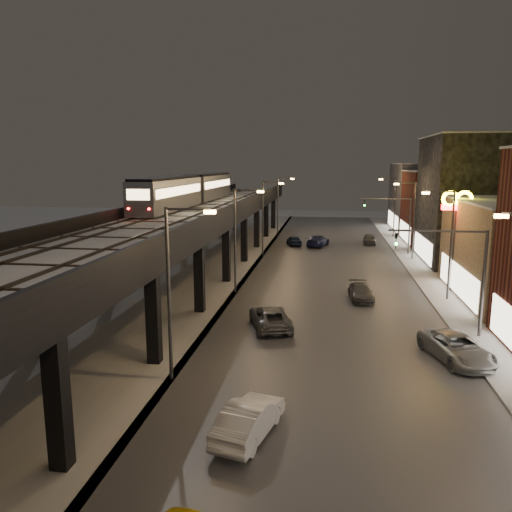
{
  "coord_description": "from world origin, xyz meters",
  "views": [
    {
      "loc": [
        7.19,
        -10.48,
        11.07
      ],
      "look_at": [
        2.44,
        21.95,
        5.0
      ],
      "focal_mm": 35.0,
      "sensor_mm": 36.0,
      "label": 1
    }
  ],
  "objects": [
    {
      "name": "streetlight_right_3",
      "position": [
        16.73,
        49.0,
        5.24
      ],
      "size": [
        2.56,
        0.28,
        9.0
      ],
      "color": "#38383A",
      "rests_on": "ground"
    },
    {
      "name": "streetlight_right_2",
      "position": [
        16.73,
        31.0,
        5.24
      ],
      "size": [
        2.56,
        0.28,
        9.0
      ],
      "color": "#38383A",
      "rests_on": "ground"
    },
    {
      "name": "car_mid_dark",
      "position": [
        5.82,
        56.9,
        0.74
      ],
      "size": [
        3.39,
        5.44,
        1.47
      ],
      "primitive_type": "imported",
      "rotation": [
        0.0,
        0.0,
        2.86
      ],
      "color": "#171B43",
      "rests_on": "ground"
    },
    {
      "name": "building_d",
      "position": [
        23.99,
        48.0,
        7.08
      ],
      "size": [
        12.2,
        13.2,
        14.16
      ],
      "color": "black",
      "rests_on": "ground"
    },
    {
      "name": "car_onc_dark",
      "position": [
        14.57,
        17.7,
        0.75
      ],
      "size": [
        3.98,
        5.91,
        1.5
      ],
      "primitive_type": "imported",
      "rotation": [
        0.0,
        0.0,
        0.3
      ],
      "color": "gray",
      "rests_on": "ground"
    },
    {
      "name": "elevated_viaduct",
      "position": [
        -6.0,
        31.84,
        5.62
      ],
      "size": [
        9.0,
        100.0,
        6.3
      ],
      "color": "black",
      "rests_on": "ground"
    },
    {
      "name": "car_far_white",
      "position": [
        2.58,
        57.21,
        0.67
      ],
      "size": [
        2.55,
        4.24,
        1.35
      ],
      "primitive_type": "imported",
      "rotation": [
        0.0,
        0.0,
        3.4
      ],
      "color": "#141F39",
      "rests_on": "ground"
    },
    {
      "name": "viaduct_parapet_far",
      "position": [
        -10.35,
        32.0,
        6.85
      ],
      "size": [
        0.3,
        100.0,
        1.1
      ],
      "primitive_type": "cube",
      "color": "black",
      "rests_on": "elevated_viaduct"
    },
    {
      "name": "viaduct_trackbed",
      "position": [
        -6.01,
        31.97,
        6.39
      ],
      "size": [
        8.4,
        100.0,
        0.32
      ],
      "color": "#B2B7C1",
      "rests_on": "elevated_viaduct"
    },
    {
      "name": "road_surface",
      "position": [
        7.5,
        35.0,
        0.03
      ],
      "size": [
        17.0,
        120.0,
        0.06
      ],
      "primitive_type": "cube",
      "color": "#46474D",
      "rests_on": "ground"
    },
    {
      "name": "under_viaduct_pavement",
      "position": [
        -6.0,
        35.0,
        0.03
      ],
      "size": [
        11.0,
        120.0,
        0.06
      ],
      "primitive_type": "cube",
      "color": "#9FA1A8",
      "rests_on": "ground"
    },
    {
      "name": "streetlight_right_4",
      "position": [
        16.73,
        67.0,
        5.24
      ],
      "size": [
        2.56,
        0.28,
        9.0
      ],
      "color": "#38383A",
      "rests_on": "ground"
    },
    {
      "name": "viaduct_parapet_streetside",
      "position": [
        -1.65,
        32.0,
        6.85
      ],
      "size": [
        0.3,
        100.0,
        1.1
      ],
      "primitive_type": "cube",
      "color": "black",
      "rests_on": "elevated_viaduct"
    },
    {
      "name": "sidewalk_right",
      "position": [
        17.5,
        35.0,
        0.07
      ],
      "size": [
        4.0,
        120.0,
        0.14
      ],
      "primitive_type": "cube",
      "color": "#9FA1A8",
      "rests_on": "ground"
    },
    {
      "name": "traffic_light_rig_b",
      "position": [
        15.84,
        52.0,
        4.5
      ],
      "size": [
        6.1,
        0.34,
        7.0
      ],
      "color": "#38383A",
      "rests_on": "ground"
    },
    {
      "name": "streetlight_left_3",
      "position": [
        -0.43,
        49.0,
        5.24
      ],
      "size": [
        2.57,
        0.28,
        9.0
      ],
      "color": "#38383A",
      "rests_on": "ground"
    },
    {
      "name": "car_onc_white",
      "position": [
        9.97,
        30.03,
        0.63
      ],
      "size": [
        2.14,
        4.5,
        1.27
      ],
      "primitive_type": "imported",
      "rotation": [
        0.0,
        0.0,
        0.09
      ],
      "color": "#48494B",
      "rests_on": "ground"
    },
    {
      "name": "sign_mcdonalds",
      "position": [
        18.0,
        34.13,
        7.02
      ],
      "size": [
        2.61,
        0.31,
        8.84
      ],
      "color": "#38383A",
      "rests_on": "ground"
    },
    {
      "name": "streetlight_left_1",
      "position": [
        -0.43,
        13.0,
        5.24
      ],
      "size": [
        2.57,
        0.28,
        9.0
      ],
      "color": "#38383A",
      "rests_on": "ground"
    },
    {
      "name": "streetlight_left_2",
      "position": [
        -0.43,
        31.0,
        5.24
      ],
      "size": [
        2.57,
        0.28,
        9.0
      ],
      "color": "#38383A",
      "rests_on": "ground"
    },
    {
      "name": "car_onc_red",
      "position": [
        12.92,
        59.7,
        0.7
      ],
      "size": [
        1.82,
        4.18,
        1.4
      ],
      "primitive_type": "imported",
      "rotation": [
        0.0,
        0.0,
        -0.04
      ],
      "color": "#4F4F50",
      "rests_on": "ground"
    },
    {
      "name": "building_e",
      "position": [
        23.99,
        62.0,
        5.08
      ],
      "size": [
        12.2,
        12.2,
        10.16
      ],
      "color": "#552318",
      "rests_on": "ground"
    },
    {
      "name": "streetlight_left_4",
      "position": [
        -0.43,
        67.0,
        5.24
      ],
      "size": [
        2.57,
        0.28,
        9.0
      ],
      "color": "#38383A",
      "rests_on": "ground"
    },
    {
      "name": "car_near_white",
      "position": [
        4.18,
        8.11,
        0.75
      ],
      "size": [
        2.63,
        4.81,
        1.5
      ],
      "primitive_type": "imported",
      "rotation": [
        0.0,
        0.0,
        2.9
      ],
      "color": "white",
      "rests_on": "ground"
    },
    {
      "name": "subway_train",
      "position": [
        -8.5,
        45.47,
        8.21
      ],
      "size": [
        2.68,
        32.71,
        3.2
      ],
      "color": "gray",
      "rests_on": "viaduct_trackbed"
    },
    {
      "name": "car_mid_silver",
      "position": [
        3.44,
        21.89,
        0.73
      ],
      "size": [
        3.79,
        5.71,
        1.46
      ],
      "primitive_type": "imported",
      "rotation": [
        0.0,
        0.0,
        3.43
      ],
      "color": "#56575B",
      "rests_on": "ground"
    },
    {
      "name": "traffic_light_rig_a",
      "position": [
        15.84,
        22.0,
        4.5
      ],
      "size": [
        6.1,
        0.34,
        7.0
      ],
      "color": "#38383A",
      "rests_on": "ground"
    },
    {
      "name": "building_f",
      "position": [
        23.99,
        76.0,
        5.58
      ],
      "size": [
        12.2,
        16.2,
        11.16
      ],
      "color": "#424247",
      "rests_on": "ground"
    }
  ]
}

